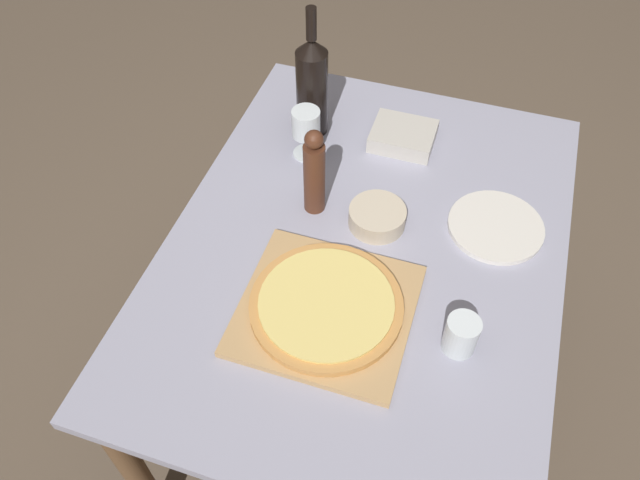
{
  "coord_description": "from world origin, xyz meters",
  "views": [
    {
      "loc": [
        0.19,
        -0.96,
        1.92
      ],
      "look_at": [
        -0.1,
        -0.07,
        0.79
      ],
      "focal_mm": 35.0,
      "sensor_mm": 36.0,
      "label": 1
    }
  ],
  "objects_px": {
    "wine_glass": "(306,125)",
    "small_bowl": "(377,217)",
    "pepper_mill": "(314,173)",
    "wine_bottle": "(312,85)",
    "pizza": "(326,305)"
  },
  "relations": [
    {
      "from": "wine_glass",
      "to": "small_bowl",
      "type": "bearing_deg",
      "value": -37.15
    },
    {
      "from": "wine_glass",
      "to": "small_bowl",
      "type": "relative_size",
      "value": 1.03
    },
    {
      "from": "pepper_mill",
      "to": "small_bowl",
      "type": "bearing_deg",
      "value": -2.25
    },
    {
      "from": "wine_bottle",
      "to": "small_bowl",
      "type": "height_order",
      "value": "wine_bottle"
    },
    {
      "from": "pizza",
      "to": "small_bowl",
      "type": "relative_size",
      "value": 2.4
    },
    {
      "from": "pepper_mill",
      "to": "small_bowl",
      "type": "relative_size",
      "value": 1.75
    },
    {
      "from": "pizza",
      "to": "wine_glass",
      "type": "height_order",
      "value": "wine_glass"
    },
    {
      "from": "pizza",
      "to": "wine_bottle",
      "type": "distance_m",
      "value": 0.65
    },
    {
      "from": "pizza",
      "to": "pepper_mill",
      "type": "height_order",
      "value": "pepper_mill"
    },
    {
      "from": "pepper_mill",
      "to": "pizza",
      "type": "bearing_deg",
      "value": -67.05
    },
    {
      "from": "pizza",
      "to": "pepper_mill",
      "type": "bearing_deg",
      "value": 112.95
    },
    {
      "from": "wine_glass",
      "to": "wine_bottle",
      "type": "bearing_deg",
      "value": 99.7
    },
    {
      "from": "pizza",
      "to": "small_bowl",
      "type": "bearing_deg",
      "value": 82.11
    },
    {
      "from": "pizza",
      "to": "pepper_mill",
      "type": "relative_size",
      "value": 1.37
    },
    {
      "from": "wine_glass",
      "to": "small_bowl",
      "type": "xyz_separation_m",
      "value": [
        0.25,
        -0.19,
        -0.08
      ]
    }
  ]
}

